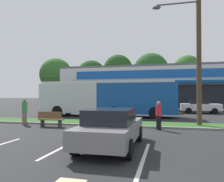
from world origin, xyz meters
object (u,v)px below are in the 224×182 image
(car_1, at_px, (111,128))
(car_2, at_px, (156,106))
(pedestrian_near_bench, at_px, (159,115))
(bus_stop_bench, at_px, (51,119))
(car_3, at_px, (200,106))
(utility_pole, at_px, (197,34))
(pedestrian_by_pole, at_px, (25,111))
(city_bus, at_px, (107,97))

(car_1, xyz_separation_m, car_2, (0.94, 16.74, 0.05))
(car_2, bearing_deg, pedestrian_near_bench, -86.72)
(bus_stop_bench, height_order, car_1, car_1)
(bus_stop_bench, height_order, car_3, car_3)
(utility_pole, relative_size, pedestrian_near_bench, 6.68)
(car_1, height_order, car_3, car_1)
(utility_pole, distance_m, pedestrian_by_pole, 12.37)
(utility_pole, relative_size, pedestrian_by_pole, 6.15)
(car_1, distance_m, car_3, 18.31)
(city_bus, height_order, car_1, city_bus)
(bus_stop_bench, relative_size, car_2, 0.38)
(utility_pole, xyz_separation_m, car_3, (1.72, 10.89, -5.08))
(car_1, relative_size, pedestrian_by_pole, 2.52)
(city_bus, bearing_deg, car_2, -130.59)
(car_1, distance_m, car_2, 16.77)
(city_bus, bearing_deg, car_1, 105.12)
(utility_pole, bearing_deg, pedestrian_by_pole, -172.40)
(city_bus, bearing_deg, car_3, -147.97)
(car_2, distance_m, pedestrian_near_bench, 11.96)
(utility_pole, bearing_deg, pedestrian_near_bench, -143.16)
(city_bus, height_order, car_2, city_bus)
(city_bus, distance_m, car_2, 6.66)
(car_2, xyz_separation_m, pedestrian_near_bench, (0.68, -11.94, 0.02))
(city_bus, bearing_deg, pedestrian_by_pole, 58.27)
(bus_stop_bench, xyz_separation_m, car_3, (10.69, 12.95, 0.26))
(car_3, height_order, pedestrian_near_bench, pedestrian_near_bench)
(pedestrian_by_pole, bearing_deg, city_bus, -113.34)
(bus_stop_bench, bearing_deg, car_1, 138.50)
(car_3, distance_m, pedestrian_by_pole, 17.93)
(utility_pole, bearing_deg, car_1, -121.05)
(pedestrian_near_bench, bearing_deg, car_3, 69.13)
(bus_stop_bench, distance_m, car_3, 16.80)
(bus_stop_bench, height_order, car_2, car_2)
(car_2, bearing_deg, car_1, -93.22)
(pedestrian_near_bench, height_order, pedestrian_by_pole, pedestrian_by_pole)
(utility_pole, height_order, pedestrian_near_bench, utility_pole)
(car_1, xyz_separation_m, pedestrian_near_bench, (1.63, 4.80, 0.07))
(utility_pole, xyz_separation_m, pedestrian_by_pole, (-11.24, -1.50, -4.94))
(pedestrian_near_bench, bearing_deg, car_1, -111.91)
(car_2, distance_m, car_3, 4.75)
(car_1, bearing_deg, pedestrian_near_bench, -18.71)
(bus_stop_bench, bearing_deg, city_bus, -103.66)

